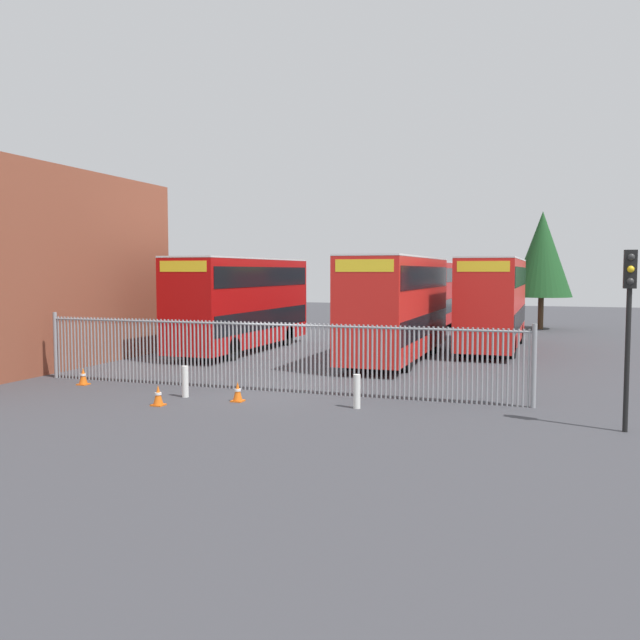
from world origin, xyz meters
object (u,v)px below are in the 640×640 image
traffic_cone_by_gate (83,376)px  traffic_cone_mid_forecourt (158,396)px  double_decker_bus_behind_fence_left (242,300)px  double_decker_bus_far_back (427,293)px  traffic_cone_near_kerb (238,392)px  bollard_near_left (185,382)px  double_decker_bus_near_gate (398,304)px  traffic_light_kerbside (629,306)px  bollard_center_front (357,391)px  double_decker_bus_behind_fence_right (494,300)px

traffic_cone_by_gate → traffic_cone_mid_forecourt: (4.32, -2.21, 0.00)m
double_decker_bus_behind_fence_left → traffic_cone_mid_forecourt: (3.49, -12.76, -2.13)m
double_decker_bus_far_back → traffic_cone_by_gate: 25.76m
traffic_cone_near_kerb → bollard_near_left: bearing=176.5°
double_decker_bus_near_gate → traffic_cone_near_kerb: bearing=-102.5°
bollard_near_left → traffic_cone_mid_forecourt: 1.40m
traffic_cone_by_gate → double_decker_bus_behind_fence_left: bearing=85.5°
double_decker_bus_behind_fence_left → double_decker_bus_far_back: bearing=65.9°
double_decker_bus_near_gate → double_decker_bus_far_back: size_ratio=1.00×
double_decker_bus_near_gate → traffic_light_kerbside: bearing=-54.1°
bollard_center_front → traffic_light_kerbside: (6.77, -0.57, 2.51)m
double_decker_bus_near_gate → traffic_cone_near_kerb: (-2.35, -10.66, -2.13)m
double_decker_bus_far_back → traffic_cone_near_kerb: double_decker_bus_far_back is taller
double_decker_bus_near_gate → double_decker_bus_behind_fence_right: 6.54m
bollard_center_front → traffic_cone_mid_forecourt: size_ratio=1.61×
double_decker_bus_far_back → traffic_cone_by_gate: bearing=-106.2°
bollard_near_left → double_decker_bus_near_gate: bearing=68.5°
double_decker_bus_far_back → traffic_cone_by_gate: double_decker_bus_far_back is taller
double_decker_bus_behind_fence_right → traffic_light_kerbside: bearing=-75.0°
bollard_center_front → traffic_cone_by_gate: 9.77m
double_decker_bus_behind_fence_left → traffic_cone_by_gate: bearing=-94.5°
traffic_cone_by_gate → traffic_cone_near_kerb: bearing=-8.6°
double_decker_bus_near_gate → double_decker_bus_behind_fence_right: size_ratio=1.00×
double_decker_bus_behind_fence_right → traffic_light_kerbside: size_ratio=2.51×
double_decker_bus_near_gate → bollard_center_front: (1.20, -10.46, -1.95)m
double_decker_bus_behind_fence_left → double_decker_bus_behind_fence_right: bearing=22.6°
double_decker_bus_behind_fence_right → traffic_cone_by_gate: size_ratio=18.32×
double_decker_bus_behind_fence_left → bollard_center_front: (8.92, -11.27, -1.95)m
double_decker_bus_behind_fence_left → traffic_cone_near_kerb: (5.36, -11.48, -2.13)m
double_decker_bus_near_gate → double_decker_bus_behind_fence_left: 7.76m
double_decker_bus_behind_fence_left → bollard_near_left: size_ratio=11.38×
double_decker_bus_near_gate → double_decker_bus_far_back: same height
double_decker_bus_behind_fence_left → traffic_cone_by_gate: 10.79m
traffic_cone_by_gate → traffic_cone_near_kerb: size_ratio=1.00×
double_decker_bus_near_gate → bollard_near_left: bearing=-111.5°
traffic_cone_mid_forecourt → traffic_cone_near_kerb: bearing=34.5°
double_decker_bus_behind_fence_right → bollard_near_left: bearing=-115.6°
bollard_center_front → double_decker_bus_far_back: bearing=95.8°
bollard_near_left → traffic_light_kerbside: 12.40m
double_decker_bus_far_back → traffic_light_kerbside: bearing=-70.2°
bollard_center_front → traffic_cone_by_gate: bollard_center_front is taller
double_decker_bus_near_gate → bollard_center_front: bearing=-83.4°
double_decker_bus_behind_fence_right → traffic_light_kerbside: double_decker_bus_behind_fence_right is taller
double_decker_bus_behind_fence_left → bollard_center_front: double_decker_bus_behind_fence_left is taller
double_decker_bus_behind_fence_left → bollard_near_left: 12.07m
traffic_cone_near_kerb → traffic_cone_by_gate: bearing=171.4°
double_decker_bus_far_back → traffic_cone_mid_forecourt: size_ratio=18.32×
bollard_center_front → traffic_cone_by_gate: size_ratio=1.61×
double_decker_bus_behind_fence_left → double_decker_bus_behind_fence_right: same height
double_decker_bus_near_gate → traffic_cone_near_kerb: size_ratio=18.32×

